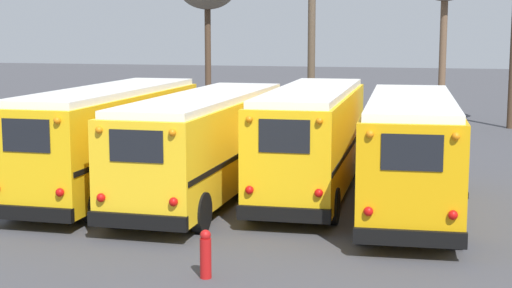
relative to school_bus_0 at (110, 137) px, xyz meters
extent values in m
plane|color=#424247|center=(4.60, 0.83, -1.80)|extent=(160.00, 160.00, 0.00)
cube|color=yellow|center=(0.00, 0.02, -0.07)|extent=(2.40, 9.87, 2.80)
cube|color=white|center=(0.00, 0.02, 1.43)|extent=(2.21, 9.47, 0.20)
cube|color=black|center=(-0.01, -4.95, -1.29)|extent=(2.44, 0.20, 0.36)
cube|color=black|center=(-0.01, -4.93, 0.70)|extent=(1.32, 0.03, 0.84)
sphere|color=red|center=(0.89, -4.97, -0.70)|extent=(0.22, 0.22, 0.22)
sphere|color=orange|center=(0.89, -4.97, 1.11)|extent=(0.18, 0.18, 0.18)
cube|color=black|center=(-1.21, 0.02, -0.28)|extent=(0.04, 9.67, 0.14)
cube|color=black|center=(1.21, 0.02, -0.28)|extent=(0.04, 9.67, 0.14)
cylinder|color=black|center=(-1.11, 3.65, -1.32)|extent=(0.28, 0.94, 0.94)
cylinder|color=black|center=(1.12, 3.65, -1.32)|extent=(0.28, 0.94, 0.94)
cylinder|color=black|center=(-1.12, -3.61, -1.32)|extent=(0.28, 0.94, 0.94)
cylinder|color=black|center=(1.11, -3.62, -1.32)|extent=(0.28, 0.94, 0.94)
cube|color=yellow|center=(3.07, 0.21, -0.13)|extent=(2.55, 10.71, 2.59)
cube|color=white|center=(3.07, 0.21, 1.26)|extent=(2.35, 10.28, 0.20)
cube|color=black|center=(3.04, -5.18, -1.25)|extent=(2.54, 0.21, 0.36)
cube|color=black|center=(3.04, -5.16, 0.58)|extent=(1.37, 0.04, 0.78)
sphere|color=red|center=(2.10, -5.18, -0.72)|extent=(0.22, 0.22, 0.22)
sphere|color=orange|center=(2.10, -5.18, 0.94)|extent=(0.18, 0.18, 0.18)
sphere|color=red|center=(3.97, -5.20, -0.72)|extent=(0.22, 0.22, 0.22)
sphere|color=orange|center=(3.97, -5.20, 0.94)|extent=(0.18, 0.18, 0.18)
cube|color=black|center=(1.81, 0.22, -0.33)|extent=(0.08, 10.48, 0.14)
cube|color=black|center=(4.33, 0.20, -0.33)|extent=(0.08, 10.48, 0.14)
cylinder|color=black|center=(1.93, 4.26, -1.27)|extent=(0.29, 1.04, 1.04)
cylinder|color=black|center=(4.26, 4.25, -1.27)|extent=(0.29, 1.04, 1.04)
cylinder|color=black|center=(1.88, -3.83, -1.27)|extent=(0.29, 1.04, 1.04)
cylinder|color=black|center=(4.21, -3.85, -1.27)|extent=(0.29, 1.04, 1.04)
cube|color=yellow|center=(6.14, 1.35, -0.06)|extent=(2.65, 9.75, 2.79)
cube|color=white|center=(6.14, 1.35, 1.43)|extent=(2.45, 9.35, 0.20)
cube|color=black|center=(6.29, -3.53, -1.27)|extent=(2.40, 0.27, 0.36)
cube|color=black|center=(6.29, -3.51, 0.71)|extent=(1.29, 0.07, 0.84)
sphere|color=red|center=(5.41, -3.57, -0.69)|extent=(0.22, 0.22, 0.22)
sphere|color=orange|center=(5.41, -3.57, 1.11)|extent=(0.18, 0.18, 0.18)
sphere|color=red|center=(7.17, -3.51, -0.69)|extent=(0.22, 0.22, 0.22)
sphere|color=orange|center=(7.17, -3.51, 1.11)|extent=(0.18, 0.18, 0.18)
cube|color=black|center=(4.95, 1.31, -0.27)|extent=(0.32, 9.48, 0.14)
cube|color=black|center=(7.33, 1.38, -0.27)|extent=(0.32, 9.48, 0.14)
cylinder|color=black|center=(4.94, 4.85, -1.31)|extent=(0.31, 0.98, 0.98)
cylinder|color=black|center=(7.12, 4.92, -1.31)|extent=(0.31, 0.98, 0.98)
cylinder|color=black|center=(5.16, -2.23, -1.31)|extent=(0.31, 0.98, 0.98)
cylinder|color=black|center=(7.34, -2.16, -1.31)|extent=(0.31, 0.98, 0.98)
cube|color=#E5A00C|center=(9.21, -0.23, -0.09)|extent=(3.00, 9.73, 2.71)
cube|color=white|center=(9.21, -0.23, 1.37)|extent=(2.78, 9.33, 0.20)
cube|color=black|center=(9.49, -5.06, -1.26)|extent=(2.51, 0.34, 0.36)
cube|color=black|center=(9.49, -5.04, 0.66)|extent=(1.35, 0.11, 0.81)
sphere|color=red|center=(8.57, -5.13, -0.70)|extent=(0.22, 0.22, 0.22)
sphere|color=orange|center=(8.57, -5.13, 1.05)|extent=(0.18, 0.18, 0.18)
sphere|color=red|center=(10.41, -5.02, -0.70)|extent=(0.22, 0.22, 0.22)
sphere|color=orange|center=(10.41, -5.02, 1.05)|extent=(0.18, 0.18, 0.18)
cube|color=black|center=(7.97, -0.30, -0.29)|extent=(0.56, 9.40, 0.14)
cube|color=black|center=(10.45, -0.16, -0.29)|extent=(0.56, 9.40, 0.14)
cylinder|color=black|center=(7.86, 3.20, -1.29)|extent=(0.34, 1.02, 1.00)
cylinder|color=black|center=(10.15, 3.33, -1.29)|extent=(0.34, 1.02, 1.00)
cylinder|color=black|center=(8.27, -3.79, -1.29)|extent=(0.34, 1.02, 1.00)
cylinder|color=black|center=(10.55, -3.66, -1.29)|extent=(0.34, 1.02, 1.00)
cylinder|color=brown|center=(4.53, 10.15, 2.81)|extent=(0.31, 0.31, 9.21)
cylinder|color=brown|center=(9.78, 17.19, 1.56)|extent=(0.35, 0.35, 6.71)
cylinder|color=#473323|center=(-2.28, 17.36, 1.40)|extent=(0.32, 0.32, 6.39)
cylinder|color=#B21414|center=(5.45, -7.32, -1.37)|extent=(0.24, 0.24, 0.85)
sphere|color=#B21414|center=(5.45, -7.32, -0.88)|extent=(0.23, 0.23, 0.23)
camera|label=1|loc=(10.29, -22.32, 3.38)|focal=55.00mm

